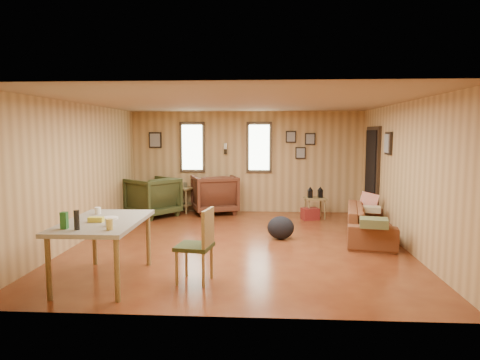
% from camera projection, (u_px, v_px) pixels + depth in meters
% --- Properties ---
extents(room, '(5.54, 6.04, 2.44)m').
position_uv_depth(room, '(249.00, 172.00, 7.52)').
color(room, brown).
rests_on(room, ground).
extents(sofa, '(0.95, 2.08, 0.79)m').
position_uv_depth(sofa, '(370.00, 217.00, 7.67)').
color(sofa, brown).
rests_on(sofa, ground).
extents(recliner_brown, '(1.22, 1.18, 1.01)m').
position_uv_depth(recliner_brown, '(214.00, 192.00, 10.05)').
color(recliner_brown, '#512818').
rests_on(recliner_brown, ground).
extents(recliner_green, '(1.30, 1.31, 0.99)m').
position_uv_depth(recliner_green, '(153.00, 195.00, 9.69)').
color(recliner_green, '#313719').
rests_on(recliner_green, ground).
extents(end_table, '(0.72, 0.68, 0.73)m').
position_uv_depth(end_table, '(182.00, 195.00, 10.28)').
color(end_table, olive).
rests_on(end_table, ground).
extents(side_table, '(0.50, 0.50, 0.71)m').
position_uv_depth(side_table, '(315.00, 197.00, 9.51)').
color(side_table, olive).
rests_on(side_table, ground).
extents(cooler, '(0.42, 0.35, 0.26)m').
position_uv_depth(cooler, '(310.00, 214.00, 9.36)').
color(cooler, maroon).
rests_on(cooler, ground).
extents(backpack, '(0.55, 0.47, 0.41)m').
position_uv_depth(backpack, '(281.00, 228.00, 7.63)').
color(backpack, black).
rests_on(backpack, ground).
extents(sofa_pillows, '(0.73, 1.86, 0.38)m').
position_uv_depth(sofa_pillows, '(371.00, 213.00, 7.41)').
color(sofa_pillows, '#575F35').
rests_on(sofa_pillows, sofa).
extents(dining_table, '(0.95, 1.56, 1.02)m').
position_uv_depth(dining_table, '(103.00, 226.00, 5.41)').
color(dining_table, gray).
rests_on(dining_table, ground).
extents(dining_chair, '(0.49, 0.49, 0.95)m').
position_uv_depth(dining_chair, '(200.00, 241.00, 5.38)').
color(dining_chair, '#313719').
rests_on(dining_chair, ground).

